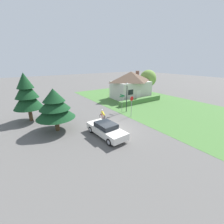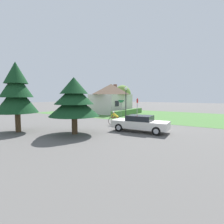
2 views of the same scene
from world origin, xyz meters
name	(u,v)px [view 2 (image 2 of 2)]	position (x,y,z in m)	size (l,w,h in m)	color
ground_plane	(137,128)	(0.00, 0.00, 0.00)	(140.00, 140.00, 0.00)	#5B5956
grass_verge_right	(144,115)	(11.61, 4.00, 0.01)	(16.00, 36.00, 0.01)	#477538
cottage_house	(111,98)	(10.92, 9.98, 2.71)	(7.58, 5.78, 5.28)	beige
hedge_row	(128,112)	(10.14, 6.13, 0.43)	(9.33, 0.90, 0.86)	#4C7A3D
sedan_left_lane	(140,123)	(-1.64, -1.05, 0.73)	(2.11, 4.87, 1.42)	silver
cyclist	(116,119)	(0.13, 2.49, 0.71)	(0.44, 1.80, 1.48)	black
stop_sign	(137,105)	(4.12, 1.81, 1.98)	(0.67, 0.08, 2.83)	gray
street_lamp	(126,95)	(4.90, 3.79, 3.21)	(0.39, 0.39, 4.34)	black
street_name_sign	(121,106)	(4.41, 4.23, 1.78)	(0.90, 0.90, 2.55)	gray
conifer_tall_near	(74,100)	(-5.32, 3.07, 2.80)	(4.01, 4.01, 4.58)	#4C3823
conifer_tall_far	(16,91)	(-7.32, 7.76, 3.48)	(3.40, 3.40, 5.94)	#4C3823
deciduous_tree_right	(122,94)	(16.71, 10.88, 3.46)	(3.54, 3.54, 5.32)	#4C3823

